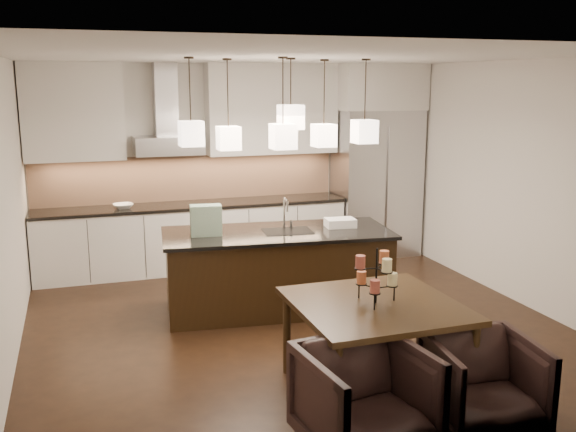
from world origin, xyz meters
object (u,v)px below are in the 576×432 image
object	(u,v)px
refrigerator	(376,183)
dining_table	(374,347)
armchair_right	(483,384)
island_body	(278,272)
armchair_left	(365,401)

from	to	relation	value
refrigerator	dining_table	bearing A→B (deg)	-115.95
refrigerator	armchair_right	size ratio (longest dim) A/B	2.76
island_body	armchair_right	distance (m)	3.03
refrigerator	armchair_right	bearing A→B (deg)	-106.71
armchair_left	armchair_right	distance (m)	0.97
armchair_right	dining_table	bearing A→B (deg)	130.31
island_body	armchair_right	bearing A→B (deg)	-70.77
armchair_left	armchair_right	size ratio (longest dim) A/B	1.08
armchair_left	refrigerator	bearing A→B (deg)	56.50
refrigerator	dining_table	size ratio (longest dim) A/B	1.65
dining_table	armchair_left	distance (m)	0.91
dining_table	armchair_left	size ratio (longest dim) A/B	1.55
dining_table	armchair_left	bearing A→B (deg)	-120.10
island_body	dining_table	xyz separation A→B (m)	(0.16, -2.18, -0.04)
dining_table	refrigerator	bearing A→B (deg)	63.72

